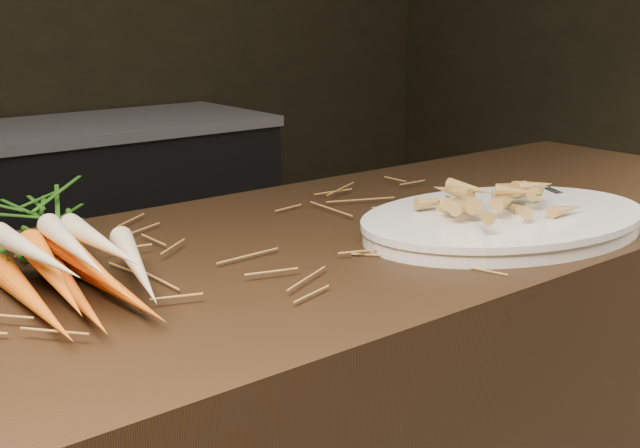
% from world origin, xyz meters
% --- Properties ---
extents(back_counter, '(1.82, 0.62, 0.84)m').
position_xyz_m(back_counter, '(0.30, 2.18, 0.42)').
color(back_counter, black).
rests_on(back_counter, ground).
extents(straw_bedding, '(1.40, 0.60, 0.02)m').
position_xyz_m(straw_bedding, '(0.00, 0.30, 0.91)').
color(straw_bedding, '#B07B35').
rests_on(straw_bedding, main_counter).
extents(root_veg_bunch, '(0.22, 0.56, 0.10)m').
position_xyz_m(root_veg_bunch, '(-0.27, 0.40, 0.95)').
color(root_veg_bunch, '#E35307').
rests_on(root_veg_bunch, main_counter).
extents(serving_platter, '(0.55, 0.41, 0.03)m').
position_xyz_m(serving_platter, '(0.39, 0.14, 0.91)').
color(serving_platter, white).
rests_on(serving_platter, main_counter).
extents(roasted_veg_heap, '(0.27, 0.22, 0.06)m').
position_xyz_m(roasted_veg_heap, '(0.39, 0.14, 0.96)').
color(roasted_veg_heap, '#A27F3A').
rests_on(roasted_veg_heap, serving_platter).
extents(serving_fork, '(0.09, 0.18, 0.00)m').
position_xyz_m(serving_fork, '(0.56, 0.09, 0.93)').
color(serving_fork, silver).
rests_on(serving_fork, serving_platter).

